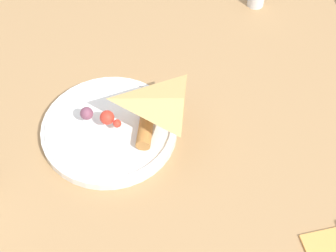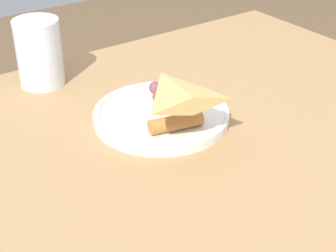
% 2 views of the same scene
% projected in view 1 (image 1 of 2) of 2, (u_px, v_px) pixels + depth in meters
% --- Properties ---
extents(dining_table, '(1.21, 0.82, 0.77)m').
position_uv_depth(dining_table, '(163.00, 198.00, 0.91)').
color(dining_table, '#A87F51').
rests_on(dining_table, ground_plane).
extents(plate_pizza, '(0.23, 0.23, 0.06)m').
position_uv_depth(plate_pizza, '(111.00, 127.00, 0.86)').
color(plate_pizza, white).
rests_on(plate_pizza, dining_table).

